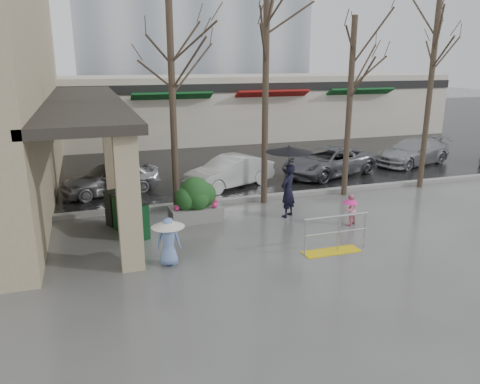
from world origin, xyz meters
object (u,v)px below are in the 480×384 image
handrail (334,239)px  car_b (230,172)px  woman (289,172)px  news_boxes (126,214)px  car_c (328,162)px  car_d (413,152)px  tree_west (171,57)px  car_a (110,178)px  tree_mideast (352,64)px  planter (196,200)px  tree_east (434,49)px  tree_midwest (266,52)px  child_pink (350,208)px  child_blue (168,236)px

handrail → car_b: (-0.71, 7.24, 0.25)m
woman → news_boxes: size_ratio=1.19×
news_boxes → car_c: bearing=2.3°
car_d → tree_west: bearing=-90.0°
car_c → woman: bearing=-59.4°
car_a → car_c: 9.39m
handrail → car_a: bearing=124.6°
tree_west → tree_mideast: 6.50m
tree_west → planter: (0.41, -1.16, -4.39)m
car_a → car_c: bearing=73.9°
tree_west → car_d: 13.74m
woman → tree_east: bearing=158.2°
tree_midwest → tree_east: tree_east is taller
tree_west → child_pink: bearing=-32.1°
child_pink → car_b: bearing=-94.2°
tree_mideast → tree_east: bearing=-0.0°
tree_mideast → tree_midwest: bearing=180.0°
child_blue → planter: size_ratio=0.74×
news_boxes → car_a: size_ratio=0.54×
news_boxes → car_a: (-0.19, 4.46, 0.07)m
car_d → child_pink: bearing=-64.8°
handrail → car_b: car_b is taller
handrail → tree_west: bearing=125.0°
planter → news_boxes: planter is taller
tree_midwest → planter: bearing=-157.5°
planter → child_blue: bearing=-114.6°
car_a → woman: bearing=33.0°
child_pink → car_b: car_b is taller
tree_midwest → tree_mideast: size_ratio=1.08×
handrail → child_pink: handrail is taller
tree_mideast → car_d: size_ratio=1.50×
tree_midwest → car_b: tree_midwest is taller
child_pink → car_a: bearing=-67.5°
handrail → planter: bearing=129.0°
car_a → tree_west: bearing=17.8°
news_boxes → tree_mideast: bearing=-13.2°
tree_east → child_blue: tree_east is taller
handrail → car_c: (4.04, 7.74, 0.25)m
tree_west → car_d: (12.47, 3.68, -4.45)m
handrail → news_boxes: (-5.16, 3.30, 0.18)m
tree_west → car_d: size_ratio=1.57×
tree_mideast → child_blue: 9.54m
tree_west → child_pink: (4.88, -3.06, -4.53)m
tree_west → car_c: size_ratio=1.50×
car_a → car_b: size_ratio=0.97×
woman → car_d: 10.60m
news_boxes → woman: bearing=-25.6°
news_boxes → car_b: 5.94m
tree_west → car_a: (-1.99, 2.96, -4.45)m
car_b → car_c: (4.75, 0.51, 0.00)m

